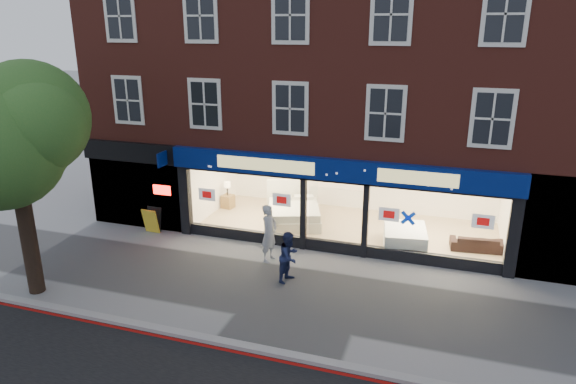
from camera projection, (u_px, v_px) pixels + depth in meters
The scene contains 13 objects.
ground at pixel (308, 295), 14.59m from camera, with size 120.00×120.00×0.00m, color gray.
kerb_line at pixel (270, 359), 11.79m from camera, with size 60.00×0.10×0.01m, color #8C0A07.
kerb_stone at pixel (273, 352), 11.95m from camera, with size 60.00×0.25×0.12m, color gray.
showroom_floor at pixel (346, 228), 19.31m from camera, with size 11.00×4.50×0.10m, color tan.
building at pixel (362, 43), 18.78m from camera, with size 19.00×8.26×10.30m.
street_tree at pixel (7, 121), 13.31m from camera, with size 4.00×3.20×6.60m.
display_bed at pixel (294, 212), 19.66m from camera, with size 2.69×2.94×1.37m.
bedside_table at pixel (228, 201), 21.19m from camera, with size 0.45×0.45×0.55m, color brown.
mattress_stack at pixel (405, 238), 17.39m from camera, with size 1.62×1.93×0.69m.
sofa at pixel (477, 243), 17.22m from camera, with size 1.73×0.67×0.50m, color black.
a_board at pixel (152, 220), 18.88m from camera, with size 0.62×0.40×0.95m, color yellow.
pedestrian_grey at pixel (269, 233), 16.49m from camera, with size 0.69×0.45×1.90m, color #AEB0B6.
pedestrian_blue at pixel (289, 257), 15.20m from camera, with size 0.76×0.59×1.56m, color #192046.
Camera 1 is at (3.51, -12.48, 7.33)m, focal length 32.00 mm.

